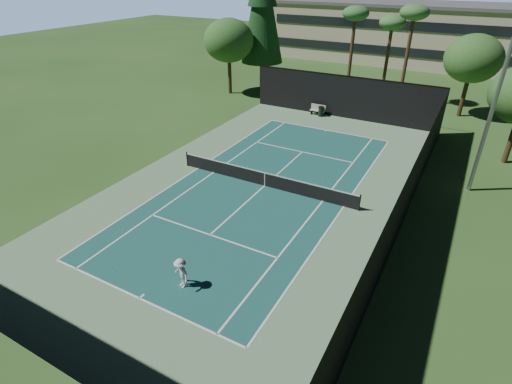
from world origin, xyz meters
TOP-DOWN VIEW (x-y plane):
  - ground at (0.00, 0.00)m, footprint 160.00×160.00m
  - apron_slab at (0.00, 0.00)m, footprint 18.00×32.00m
  - court_surface at (0.00, 0.00)m, footprint 10.97×23.77m
  - court_lines at (0.00, 0.00)m, footprint 11.07×23.87m
  - tennis_net at (0.00, 0.00)m, footprint 12.90×0.10m
  - fence at (0.00, 0.06)m, footprint 18.04×32.05m
  - player at (1.19, -10.33)m, footprint 1.15×0.91m
  - tennis_ball_a at (-2.32, -11.16)m, footprint 0.06×0.06m
  - tennis_ball_b at (-2.44, 2.02)m, footprint 0.06×0.06m
  - tennis_ball_c at (3.10, 2.70)m, footprint 0.08×0.08m
  - tennis_ball_d at (-6.50, 3.93)m, footprint 0.07×0.07m
  - park_bench at (-2.28, 15.56)m, footprint 1.50×0.45m
  - trash_bin at (-1.86, 15.31)m, footprint 0.56×0.56m
  - pine_tree at (-12.00, 22.00)m, footprint 4.80×4.80m
  - palm_a at (-2.00, 24.00)m, footprint 2.80×2.80m
  - palm_b at (1.50, 26.00)m, footprint 2.80×2.80m
  - palm_c at (4.00, 23.00)m, footprint 2.80×2.80m
  - decid_tree_a at (10.00, 22.00)m, footprint 5.12×5.12m
  - decid_tree_c at (-14.00, 18.00)m, footprint 5.44×5.44m
  - campus_building at (0.00, 45.98)m, footprint 40.50×12.50m
  - light_pole at (12.00, 6.00)m, footprint 0.90×0.25m

SIDE VIEW (x-z plane):
  - ground at x=0.00m, z-range 0.00..0.00m
  - apron_slab at x=0.00m, z-range 0.00..0.01m
  - court_surface at x=0.00m, z-range 0.01..0.02m
  - court_lines at x=0.00m, z-range 0.02..0.02m
  - tennis_ball_a at x=-2.32m, z-range 0.00..0.06m
  - tennis_ball_b at x=-2.44m, z-range 0.00..0.06m
  - tennis_ball_d at x=-6.50m, z-range 0.00..0.07m
  - tennis_ball_c at x=3.10m, z-range 0.00..0.08m
  - trash_bin at x=-1.86m, z-range 0.01..0.95m
  - park_bench at x=-2.28m, z-range 0.03..1.06m
  - tennis_net at x=0.00m, z-range 0.01..1.11m
  - player at x=1.19m, z-range 0.00..1.55m
  - fence at x=0.00m, z-range -0.01..4.02m
  - campus_building at x=0.00m, z-range 0.06..8.36m
  - decid_tree_a at x=10.00m, z-range 1.61..9.23m
  - decid_tree_c at x=-14.00m, z-range 1.72..9.81m
  - light_pole at x=12.00m, z-range 0.35..12.57m
  - palm_b at x=1.50m, z-range 3.15..11.57m
  - palm_a at x=-2.00m, z-range 3.53..12.85m
  - palm_c at x=4.00m, z-range 3.72..13.49m
  - pine_tree at x=-12.00m, z-range 2.05..17.05m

